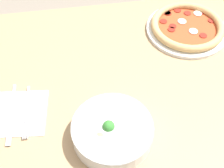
# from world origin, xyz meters

# --- Properties ---
(dining_table) EXTENTS (1.22, 0.77, 0.73)m
(dining_table) POSITION_xyz_m (0.00, 0.00, 0.62)
(dining_table) COLOR tan
(dining_table) RESTS_ON ground_plane
(pizza) EXTENTS (0.29, 0.29, 0.04)m
(pizza) POSITION_xyz_m (-0.16, -0.18, 0.75)
(pizza) COLOR white
(pizza) RESTS_ON dining_table
(bowl) EXTENTS (0.22, 0.22, 0.07)m
(bowl) POSITION_xyz_m (0.17, 0.20, 0.76)
(bowl) COLOR white
(bowl) RESTS_ON dining_table
(napkin) EXTENTS (0.17, 0.17, 0.00)m
(napkin) POSITION_xyz_m (0.42, 0.08, 0.73)
(napkin) COLOR white
(napkin) RESTS_ON dining_table
(fork) EXTENTS (0.02, 0.18, 0.00)m
(fork) POSITION_xyz_m (0.40, 0.08, 0.73)
(fork) COLOR silver
(fork) RESTS_ON napkin
(knife) EXTENTS (0.02, 0.21, 0.01)m
(knife) POSITION_xyz_m (0.44, 0.07, 0.73)
(knife) COLOR silver
(knife) RESTS_ON napkin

